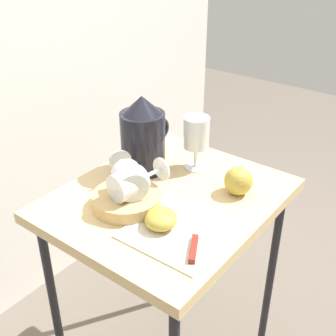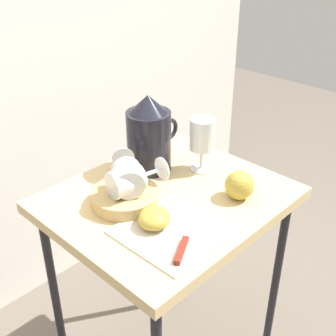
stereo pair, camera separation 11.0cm
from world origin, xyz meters
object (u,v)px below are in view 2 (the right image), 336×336
at_px(apple_half_right, 154,219).
at_px(knife, 185,240).
at_px(wine_glass_upright, 202,137).
at_px(wine_glass_tipped_far, 128,177).
at_px(pitcher, 149,140).
at_px(apple_whole, 239,185).
at_px(apple_half_left, 155,217).
at_px(basket_tray, 125,197).
at_px(wine_glass_tipped_near, 128,181).
at_px(table, 168,217).

bearing_deg(apple_half_right, knife, -84.14).
bearing_deg(wine_glass_upright, wine_glass_tipped_far, 174.75).
distance_m(pitcher, apple_half_right, 0.29).
height_order(wine_glass_tipped_far, apple_whole, wine_glass_tipped_far).
bearing_deg(apple_half_right, apple_half_left, 31.61).
relative_size(basket_tray, pitcher, 0.77).
bearing_deg(apple_whole, apple_half_right, 164.73).
distance_m(apple_whole, knife, 0.23).
xyz_separation_m(pitcher, apple_half_right, (-0.19, -0.21, -0.07)).
xyz_separation_m(basket_tray, apple_whole, (0.22, -0.19, 0.02)).
height_order(basket_tray, knife, basket_tray).
xyz_separation_m(wine_glass_tipped_near, wine_glass_tipped_far, (0.01, 0.01, 0.00)).
height_order(wine_glass_tipped_near, wine_glass_tipped_far, wine_glass_tipped_far).
distance_m(table, wine_glass_upright, 0.24).
relative_size(wine_glass_upright, apple_whole, 2.09).
relative_size(apple_half_left, knife, 0.36).
height_order(wine_glass_upright, apple_half_left, wine_glass_upright).
relative_size(pitcher, apple_half_right, 2.96).
xyz_separation_m(basket_tray, apple_half_left, (-0.01, -0.12, 0.01)).
relative_size(table, apple_half_left, 9.69).
bearing_deg(wine_glass_tipped_far, wine_glass_upright, -5.25).
relative_size(apple_half_right, knife, 0.36).
bearing_deg(basket_tray, wine_glass_upright, -5.33).
height_order(wine_glass_tipped_near, apple_half_right, wine_glass_tipped_near).
bearing_deg(knife, basket_tray, 87.27).
xyz_separation_m(wine_glass_upright, apple_whole, (-0.04, -0.16, -0.06)).
bearing_deg(apple_half_right, apple_whole, -15.27).
relative_size(wine_glass_upright, wine_glass_tipped_near, 1.01).
bearing_deg(wine_glass_tipped_far, apple_half_right, -103.97).
bearing_deg(knife, apple_half_right, 95.86).
bearing_deg(table, apple_half_left, -149.13).
bearing_deg(apple_half_left, pitcher, 48.63).
bearing_deg(wine_glass_tipped_near, table, -21.01).
bearing_deg(basket_tray, wine_glass_tipped_near, -78.26).
relative_size(wine_glass_upright, wine_glass_tipped_far, 0.98).
bearing_deg(wine_glass_tipped_far, basket_tray, 172.80).
distance_m(wine_glass_tipped_near, knife, 0.21).
distance_m(apple_half_left, knife, 0.09).
bearing_deg(pitcher, table, -115.68).
bearing_deg(apple_half_right, table, 30.91).
height_order(basket_tray, apple_half_left, apple_half_left).
distance_m(table, pitcher, 0.22).
xyz_separation_m(table, knife, (-0.11, -0.16, 0.08)).
xyz_separation_m(wine_glass_upright, apple_half_left, (-0.28, -0.09, -0.08)).
distance_m(wine_glass_tipped_far, apple_half_left, 0.13).
relative_size(apple_whole, knife, 0.36).
bearing_deg(pitcher, apple_whole, -79.47).
bearing_deg(pitcher, wine_glass_tipped_far, -150.74).
height_order(apple_half_left, apple_half_right, same).
height_order(wine_glass_tipped_near, knife, wine_glass_tipped_near).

